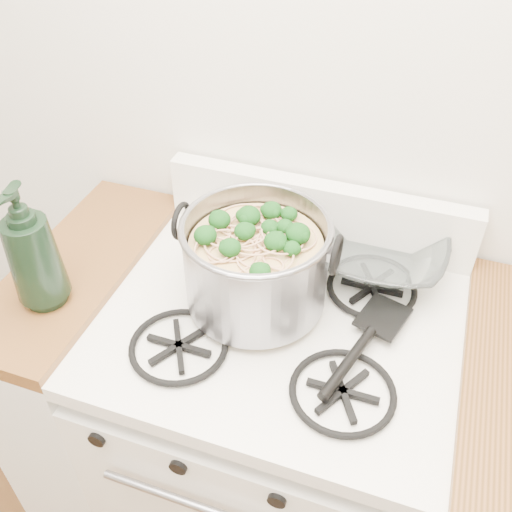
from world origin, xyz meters
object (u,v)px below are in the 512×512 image
at_px(gas_range, 275,438).
at_px(stock_pot, 256,264).
at_px(spatula, 383,315).
at_px(bottle, 31,247).
at_px(glass_bowl, 376,256).

relative_size(gas_range, stock_pot, 2.72).
bearing_deg(stock_pot, spatula, 6.08).
bearing_deg(bottle, spatula, 5.17).
bearing_deg(gas_range, glass_bowl, 55.10).
distance_m(gas_range, glass_bowl, 0.58).
height_order(stock_pot, spatula, stock_pot).
relative_size(gas_range, spatula, 2.98).
distance_m(stock_pot, spatula, 0.29).
distance_m(spatula, bottle, 0.74).
relative_size(gas_range, glass_bowl, 7.28).
bearing_deg(glass_bowl, spatula, -74.88).
relative_size(gas_range, bottle, 3.15).
relative_size(stock_pot, bottle, 1.16).
distance_m(stock_pot, bottle, 0.46).
distance_m(spatula, glass_bowl, 0.18).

